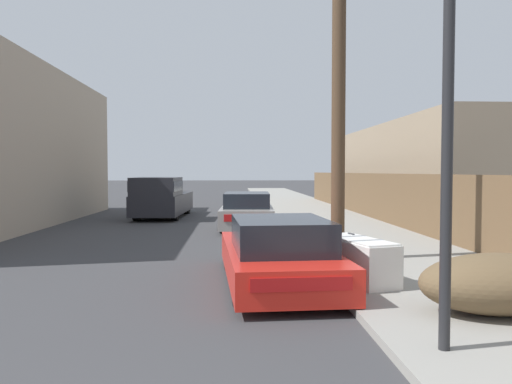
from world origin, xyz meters
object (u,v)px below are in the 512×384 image
Objects in this scene: parked_sports_car_red at (278,254)px; utility_pole at (339,45)px; pickup_truck at (161,198)px; brush_pile at (499,284)px; car_parked_mid at (247,212)px; discarded_fridge at (358,260)px; street_lamp at (448,123)px.

utility_pole reaches higher than parked_sports_car_red.
brush_pile is (6.67, -15.32, -0.36)m from pickup_truck.
parked_sports_car_red is at bearing -85.86° from car_parked_mid.
pickup_truck is 0.60× the size of utility_pole.
brush_pile is at bearing -72.31° from car_parked_mid.
brush_pile is at bearing -73.09° from discarded_fridge.
pickup_truck is at bearing 115.69° from utility_pole.
street_lamp is at bearing 110.88° from pickup_truck.
street_lamp reaches higher than car_parked_mid.
utility_pole is at bearing 70.99° from discarded_fridge.
parked_sports_car_red is at bearing -128.61° from utility_pole.
pickup_truck is 17.53m from street_lamp.
car_parked_mid is (-0.30, 8.69, 0.05)m from parked_sports_car_red.
utility_pole reaches higher than car_parked_mid.
utility_pole reaches higher than street_lamp.
car_parked_mid is at bearing 132.92° from pickup_truck.
discarded_fridge is at bearing -77.20° from car_parked_mid.
street_lamp is (5.36, -16.61, 1.65)m from pickup_truck.
street_lamp is 2.72m from brush_pile.
street_lamp reaches higher than parked_sports_car_red.
parked_sports_car_red reaches higher than brush_pile.
utility_pole is at bearing 89.95° from street_lamp.
street_lamp is 1.90× the size of brush_pile.
discarded_fridge is 1.40m from parked_sports_car_red.
parked_sports_car_red is 1.10× the size of car_parked_mid.
parked_sports_car_red reaches higher than discarded_fridge.
discarded_fridge is 2.50m from brush_pile.
utility_pole is 2.18× the size of street_lamp.
pickup_truck reaches higher than car_parked_mid.
car_parked_mid is at bearing 83.96° from discarded_fridge.
utility_pole is 5.87m from street_lamp.
pickup_truck is at bearing 103.29° from parked_sports_car_red.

